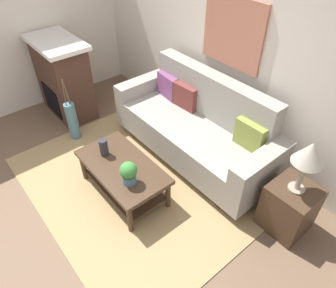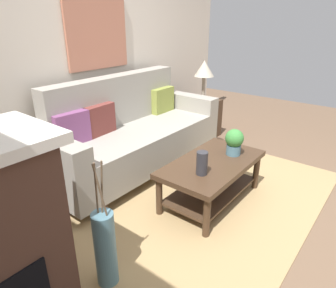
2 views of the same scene
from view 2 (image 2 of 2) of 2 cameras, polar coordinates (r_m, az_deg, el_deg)
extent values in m
plane|color=brown|center=(2.92, 14.80, -13.32)|extent=(8.96, 8.96, 0.00)
cube|color=beige|center=(3.66, -14.51, 16.89)|extent=(4.96, 0.10, 2.70)
cube|color=#A38456|center=(3.09, 6.27, -10.17)|extent=(2.85, 2.00, 0.01)
cube|color=gray|center=(3.51, -5.94, -0.16)|extent=(1.85, 0.84, 0.40)
cube|color=gray|center=(3.58, -9.98, 8.18)|extent=(1.85, 0.20, 0.56)
cube|color=gray|center=(2.90, -20.18, -4.52)|extent=(0.20, 0.84, 0.60)
cube|color=gray|center=(4.22, 3.69, 5.34)|extent=(0.20, 0.84, 0.60)
cube|color=#422D1E|center=(3.16, -16.24, -9.09)|extent=(0.08, 0.74, 0.12)
cube|color=#422D1E|center=(4.19, 2.01, 0.01)|extent=(0.08, 0.74, 0.12)
cube|color=#7A4270|center=(3.11, -17.76, 2.84)|extent=(0.37, 0.15, 0.32)
cube|color=brown|center=(3.30, -12.80, 4.53)|extent=(0.37, 0.14, 0.32)
cube|color=olive|center=(4.01, -1.11, 8.32)|extent=(0.36, 0.12, 0.32)
cube|color=#422D1E|center=(2.89, 8.39, -3.74)|extent=(1.10, 0.60, 0.05)
cube|color=#422D1E|center=(3.02, 8.08, -8.58)|extent=(0.98, 0.50, 0.02)
cylinder|color=#422D1E|center=(2.53, 7.31, -13.63)|extent=(0.06, 0.06, 0.38)
cylinder|color=#422D1E|center=(3.29, 16.31, -5.19)|extent=(0.06, 0.06, 0.38)
cylinder|color=#422D1E|center=(2.76, -1.68, -9.90)|extent=(0.06, 0.06, 0.38)
cylinder|color=#422D1E|center=(3.48, 8.74, -2.93)|extent=(0.06, 0.06, 0.38)
cylinder|color=#2D2D33|center=(2.60, 6.44, -3.61)|extent=(0.10, 0.10, 0.21)
cylinder|color=slate|center=(3.04, 12.26, -1.06)|extent=(0.14, 0.14, 0.10)
sphere|color=#3A8239|center=(2.99, 12.45, 1.07)|extent=(0.18, 0.18, 0.18)
cube|color=#422D1E|center=(4.59, 6.45, 4.84)|extent=(0.44, 0.44, 0.56)
cylinder|color=gray|center=(4.51, 6.61, 8.35)|extent=(0.16, 0.16, 0.02)
cylinder|color=gray|center=(4.47, 6.71, 10.40)|extent=(0.05, 0.05, 0.35)
cone|color=#B2A893|center=(4.42, 6.88, 14.01)|extent=(0.28, 0.28, 0.22)
cylinder|color=slate|center=(2.13, -11.74, -18.95)|extent=(0.14, 0.14, 0.56)
cylinder|color=brown|center=(1.87, -12.39, -8.05)|extent=(0.02, 0.04, 0.36)
cylinder|color=brown|center=(1.87, -13.44, -8.22)|extent=(0.03, 0.04, 0.36)
cylinder|color=brown|center=(1.84, -12.75, -8.59)|extent=(0.05, 0.05, 0.36)
cube|color=#B77056|center=(3.63, -13.17, 19.75)|extent=(0.83, 0.03, 0.77)
camera|label=1|loc=(4.60, 43.43, 31.35)|focal=33.08mm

